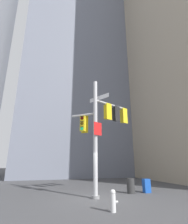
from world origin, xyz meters
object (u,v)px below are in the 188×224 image
fire_hydrant (113,200)px  trash_bin (131,186)px  newspaper_box (147,186)px  signal_pole_assembly (102,124)px

fire_hydrant → trash_bin: (2.83, 3.72, 0.01)m
fire_hydrant → newspaper_box: (3.99, 3.67, -0.01)m
fire_hydrant → trash_bin: bearing=52.8°
trash_bin → newspaper_box: bearing=-2.5°
signal_pole_assembly → trash_bin: size_ratio=7.75×
signal_pole_assembly → trash_bin: (2.10, 0.51, -3.91)m
signal_pole_assembly → trash_bin: bearing=13.7°
signal_pole_assembly → newspaper_box: size_ratio=8.27×
signal_pole_assembly → newspaper_box: bearing=8.1°
signal_pole_assembly → fire_hydrant: 5.12m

